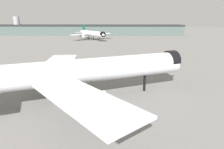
# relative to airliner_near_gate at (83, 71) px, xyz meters

# --- Properties ---
(ground) EXTENTS (900.00, 900.00, 0.00)m
(ground) POSITION_rel_airliner_near_gate_xyz_m (-2.88, -3.65, -7.13)
(ground) COLOR slate
(airliner_near_gate) EXTENTS (55.65, 49.69, 16.18)m
(airliner_near_gate) POSITION_rel_airliner_near_gate_xyz_m (0.00, 0.00, 0.00)
(airliner_near_gate) COLOR silver
(airliner_near_gate) RESTS_ON ground
(airliner_far_taxiway) EXTENTS (35.84, 40.12, 13.60)m
(airliner_far_taxiway) POSITION_rel_airliner_near_gate_xyz_m (-10.68, 138.18, -1.13)
(airliner_far_taxiway) COLOR white
(airliner_far_taxiway) RESTS_ON ground
(terminal_building) EXTENTS (235.54, 26.42, 21.98)m
(terminal_building) POSITION_rel_airliner_near_gate_xyz_m (-25.51, 199.45, -0.77)
(terminal_building) COLOR #475651
(terminal_building) RESTS_ON ground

